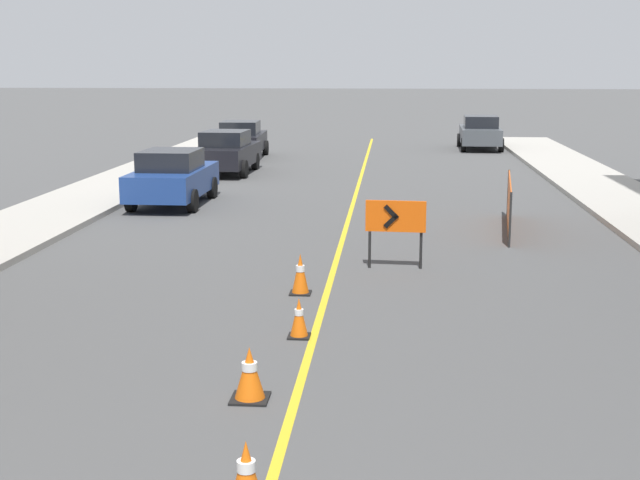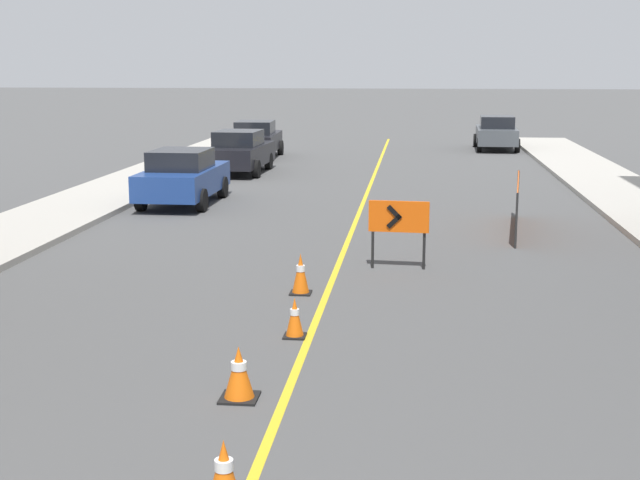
{
  "view_description": "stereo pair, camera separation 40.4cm",
  "coord_description": "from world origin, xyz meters",
  "px_view_note": "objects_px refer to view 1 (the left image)",
  "views": [
    {
      "loc": [
        1.13,
        2.25,
        3.98
      ],
      "look_at": [
        -0.1,
        17.26,
        1.0
      ],
      "focal_mm": 50.0,
      "sensor_mm": 36.0,
      "label": 1
    },
    {
      "loc": [
        1.53,
        2.29,
        3.98
      ],
      "look_at": [
        -0.1,
        17.26,
        1.0
      ],
      "focal_mm": 50.0,
      "sensor_mm": 36.0,
      "label": 2
    }
  ],
  "objects_px": {
    "traffic_cone_fourth": "(250,374)",
    "parked_car_curb_near": "(173,177)",
    "parked_car_curb_far": "(241,139)",
    "arrow_barricade_primary": "(396,219)",
    "parked_car_curb_mid": "(226,152)",
    "traffic_cone_farthest": "(300,274)",
    "traffic_cone_third": "(246,476)",
    "traffic_cone_fifth": "(299,318)",
    "parked_car_opposite_side": "(480,132)"
  },
  "relations": [
    {
      "from": "parked_car_curb_mid",
      "to": "parked_car_opposite_side",
      "type": "xyz_separation_m",
      "value": [
        10.21,
        10.39,
        0.0
      ]
    },
    {
      "from": "traffic_cone_fourth",
      "to": "traffic_cone_farthest",
      "type": "relative_size",
      "value": 0.92
    },
    {
      "from": "arrow_barricade_primary",
      "to": "parked_car_curb_far",
      "type": "xyz_separation_m",
      "value": [
        -6.57,
        20.57,
        -0.18
      ]
    },
    {
      "from": "traffic_cone_third",
      "to": "parked_car_curb_near",
      "type": "height_order",
      "value": "parked_car_curb_near"
    },
    {
      "from": "parked_car_curb_far",
      "to": "traffic_cone_farthest",
      "type": "bearing_deg",
      "value": -80.07
    },
    {
      "from": "traffic_cone_farthest",
      "to": "parked_car_opposite_side",
      "type": "relative_size",
      "value": 0.17
    },
    {
      "from": "traffic_cone_farthest",
      "to": "parked_car_opposite_side",
      "type": "height_order",
      "value": "parked_car_opposite_side"
    },
    {
      "from": "parked_car_curb_near",
      "to": "parked_car_curb_far",
      "type": "relative_size",
      "value": 0.99
    },
    {
      "from": "traffic_cone_fourth",
      "to": "parked_car_curb_near",
      "type": "relative_size",
      "value": 0.15
    },
    {
      "from": "traffic_cone_fifth",
      "to": "parked_car_opposite_side",
      "type": "bearing_deg",
      "value": 79.75
    },
    {
      "from": "traffic_cone_farthest",
      "to": "arrow_barricade_primary",
      "type": "xyz_separation_m",
      "value": [
        1.66,
        2.15,
        0.63
      ]
    },
    {
      "from": "traffic_cone_third",
      "to": "traffic_cone_fourth",
      "type": "bearing_deg",
      "value": 98.48
    },
    {
      "from": "traffic_cone_third",
      "to": "parked_car_opposite_side",
      "type": "distance_m",
      "value": 35.74
    },
    {
      "from": "arrow_barricade_primary",
      "to": "parked_car_curb_mid",
      "type": "xyz_separation_m",
      "value": [
        -6.18,
        15.04,
        -0.18
      ]
    },
    {
      "from": "parked_car_curb_near",
      "to": "parked_car_curb_far",
      "type": "xyz_separation_m",
      "value": [
        -0.21,
        12.95,
        0.0
      ]
    },
    {
      "from": "traffic_cone_fourth",
      "to": "parked_car_curb_far",
      "type": "distance_m",
      "value": 28.21
    },
    {
      "from": "traffic_cone_fourth",
      "to": "arrow_barricade_primary",
      "type": "relative_size",
      "value": 0.49
    },
    {
      "from": "arrow_barricade_primary",
      "to": "parked_car_opposite_side",
      "type": "bearing_deg",
      "value": 85.32
    },
    {
      "from": "traffic_cone_third",
      "to": "traffic_cone_fourth",
      "type": "relative_size",
      "value": 1.0
    },
    {
      "from": "traffic_cone_farthest",
      "to": "parked_car_opposite_side",
      "type": "xyz_separation_m",
      "value": [
        5.69,
        27.58,
        0.44
      ]
    },
    {
      "from": "parked_car_curb_near",
      "to": "arrow_barricade_primary",
      "type": "bearing_deg",
      "value": -49.61
    },
    {
      "from": "traffic_cone_fourth",
      "to": "traffic_cone_fifth",
      "type": "relative_size",
      "value": 1.1
    },
    {
      "from": "traffic_cone_fifth",
      "to": "arrow_barricade_primary",
      "type": "bearing_deg",
      "value": 73.12
    },
    {
      "from": "parked_car_opposite_side",
      "to": "traffic_cone_fourth",
      "type": "bearing_deg",
      "value": -97.99
    },
    {
      "from": "traffic_cone_farthest",
      "to": "parked_car_curb_far",
      "type": "relative_size",
      "value": 0.17
    },
    {
      "from": "arrow_barricade_primary",
      "to": "parked_car_curb_mid",
      "type": "relative_size",
      "value": 0.31
    },
    {
      "from": "traffic_cone_third",
      "to": "arrow_barricade_primary",
      "type": "xyz_separation_m",
      "value": [
        1.35,
        9.89,
        0.65
      ]
    },
    {
      "from": "parked_car_curb_far",
      "to": "parked_car_opposite_side",
      "type": "relative_size",
      "value": 1.0
    },
    {
      "from": "parked_car_curb_near",
      "to": "parked_car_opposite_side",
      "type": "bearing_deg",
      "value": 60.33
    },
    {
      "from": "parked_car_curb_far",
      "to": "parked_car_curb_mid",
      "type": "bearing_deg",
      "value": -88.24
    },
    {
      "from": "traffic_cone_third",
      "to": "parked_car_curb_mid",
      "type": "height_order",
      "value": "parked_car_curb_mid"
    },
    {
      "from": "traffic_cone_fourth",
      "to": "parked_car_curb_mid",
      "type": "xyz_separation_m",
      "value": [
        -4.43,
        22.26,
        0.47
      ]
    },
    {
      "from": "parked_car_curb_near",
      "to": "traffic_cone_farthest",
      "type": "bearing_deg",
      "value": -63.79
    },
    {
      "from": "traffic_cone_fourth",
      "to": "parked_car_curb_near",
      "type": "bearing_deg",
      "value": 107.24
    },
    {
      "from": "parked_car_curb_near",
      "to": "parked_car_curb_mid",
      "type": "xyz_separation_m",
      "value": [
        0.17,
        7.42,
        0.0
      ]
    },
    {
      "from": "parked_car_curb_near",
      "to": "parked_car_opposite_side",
      "type": "relative_size",
      "value": 0.99
    },
    {
      "from": "traffic_cone_fifth",
      "to": "parked_car_curb_near",
      "type": "height_order",
      "value": "parked_car_curb_near"
    },
    {
      "from": "traffic_cone_fourth",
      "to": "parked_car_curb_mid",
      "type": "bearing_deg",
      "value": 101.26
    },
    {
      "from": "traffic_cone_fourth",
      "to": "traffic_cone_fifth",
      "type": "height_order",
      "value": "traffic_cone_fourth"
    },
    {
      "from": "traffic_cone_farthest",
      "to": "parked_car_curb_near",
      "type": "relative_size",
      "value": 0.17
    },
    {
      "from": "traffic_cone_fourth",
      "to": "arrow_barricade_primary",
      "type": "height_order",
      "value": "arrow_barricade_primary"
    },
    {
      "from": "traffic_cone_third",
      "to": "traffic_cone_fifth",
      "type": "bearing_deg",
      "value": 90.76
    },
    {
      "from": "parked_car_curb_near",
      "to": "parked_car_opposite_side",
      "type": "distance_m",
      "value": 20.62
    },
    {
      "from": "parked_car_curb_mid",
      "to": "parked_car_curb_far",
      "type": "bearing_deg",
      "value": 96.42
    },
    {
      "from": "traffic_cone_fourth",
      "to": "parked_car_curb_near",
      "type": "xyz_separation_m",
      "value": [
        -4.6,
        14.83,
        0.47
      ]
    },
    {
      "from": "traffic_cone_fifth",
      "to": "parked_car_curb_mid",
      "type": "bearing_deg",
      "value": 103.57
    },
    {
      "from": "traffic_cone_fourth",
      "to": "traffic_cone_farthest",
      "type": "distance_m",
      "value": 5.07
    },
    {
      "from": "arrow_barricade_primary",
      "to": "parked_car_curb_mid",
      "type": "height_order",
      "value": "parked_car_curb_mid"
    },
    {
      "from": "parked_car_curb_mid",
      "to": "traffic_cone_farthest",
      "type": "bearing_deg",
      "value": -72.87
    },
    {
      "from": "parked_car_curb_mid",
      "to": "parked_car_curb_far",
      "type": "xyz_separation_m",
      "value": [
        -0.39,
        5.53,
        0.0
      ]
    }
  ]
}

